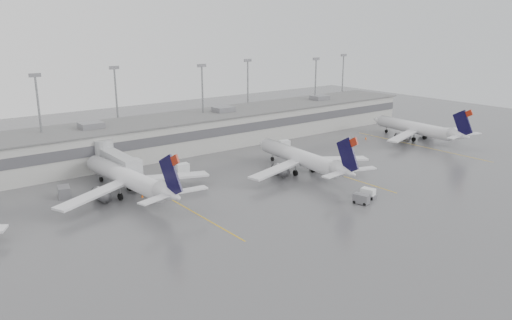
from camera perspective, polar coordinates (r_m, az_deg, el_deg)
ground at (r=81.30m, az=10.55°, el=-6.95°), size 260.00×260.00×0.00m
terminal at (r=124.50m, az=-9.46°, el=2.94°), size 152.00×17.00×9.45m
light_masts at (r=128.16m, az=-10.85°, el=6.80°), size 142.40×8.00×20.60m
jet_bridge_right at (r=105.47m, az=-16.12°, el=0.12°), size 4.00×17.20×7.00m
stand_markings at (r=97.84m, az=0.12°, el=-2.80°), size 105.25×40.00×0.01m
jet_mid_left at (r=93.09m, az=-14.27°, el=-2.05°), size 30.14×33.91×10.97m
jet_mid_right at (r=104.46m, az=5.38°, el=0.23°), size 29.59×33.31×10.78m
jet_far_right at (r=141.12m, az=18.06°, el=3.47°), size 28.77×32.34×10.46m
baggage_tug at (r=92.40m, az=12.68°, el=-3.84°), size 2.44×3.16×1.80m
baggage_cart at (r=89.28m, az=11.94°, el=-4.34°), size 2.22×3.03×1.75m
gse_uld_b at (r=106.53m, az=-8.43°, el=-0.91°), size 2.91×2.13×1.91m
gse_uld_c at (r=126.62m, az=3.26°, el=1.84°), size 2.99×2.35×1.87m
gse_loader at (r=96.88m, az=-21.09°, el=-3.43°), size 2.68×3.60×2.02m
cone_b at (r=92.94m, az=-12.88°, el=-3.99°), size 0.40×0.40×0.64m
cone_c at (r=116.33m, az=6.66°, el=0.25°), size 0.47×0.47×0.74m
cone_d at (r=138.88m, az=12.45°, el=2.47°), size 0.46×0.46×0.73m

